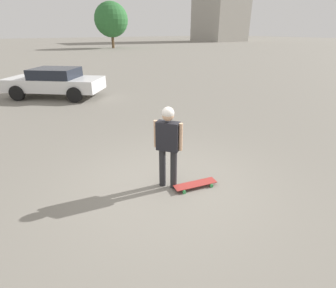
# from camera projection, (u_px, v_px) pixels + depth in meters

# --- Properties ---
(ground_plane) EXTENTS (220.00, 220.00, 0.00)m
(ground_plane) POSITION_uv_depth(u_px,v_px,m) (168.00, 186.00, 5.44)
(ground_plane) COLOR gray
(person) EXTENTS (0.48, 0.42, 1.69)m
(person) POSITION_uv_depth(u_px,v_px,m) (168.00, 140.00, 5.02)
(person) COLOR #262628
(person) RESTS_ON ground_plane
(skateboard) EXTENTS (0.43, 0.94, 0.08)m
(skateboard) POSITION_uv_depth(u_px,v_px,m) (195.00, 184.00, 5.37)
(skateboard) COLOR #A5332D
(skateboard) RESTS_ON ground_plane
(car_parked_near) EXTENTS (4.22, 4.50, 1.34)m
(car_parked_near) POSITION_uv_depth(u_px,v_px,m) (55.00, 82.00, 12.32)
(car_parked_near) COLOR silver
(car_parked_near) RESTS_ON ground_plane
(tree_distant) EXTENTS (5.55, 5.55, 7.25)m
(tree_distant) POSITION_uv_depth(u_px,v_px,m) (111.00, 20.00, 43.59)
(tree_distant) COLOR brown
(tree_distant) RESTS_ON ground_plane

